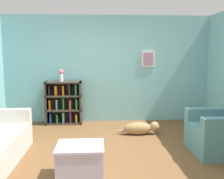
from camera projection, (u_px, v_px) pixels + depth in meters
The scene contains 6 objects.
ground_plane at pixel (113, 156), 4.12m from camera, with size 14.00×14.00×0.00m, color brown.
wall_back at pixel (108, 69), 6.17m from camera, with size 5.60×0.13×2.60m.
bookshelf at pixel (64, 103), 6.00m from camera, with size 0.85×0.33×1.03m.
coffee_table at pixel (80, 161), 3.34m from camera, with size 0.63×0.52×0.46m.
dog at pixel (141, 128), 5.20m from camera, with size 0.89×0.23×0.27m.
vase at pixel (61, 75), 5.88m from camera, with size 0.11×0.11×0.28m.
Camera 1 is at (-0.26, -3.92, 1.66)m, focal length 40.00 mm.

